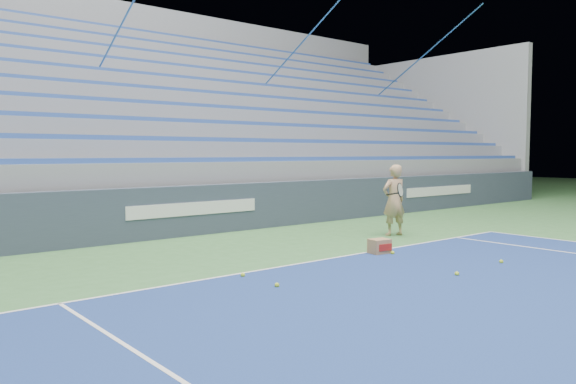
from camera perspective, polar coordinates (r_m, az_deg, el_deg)
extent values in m
cube|color=white|center=(9.42, 2.61, -7.04)|extent=(10.97, 0.05, 0.00)
cube|color=#353F51|center=(12.56, -9.76, -1.85)|extent=(30.00, 0.30, 1.10)
cube|color=white|center=(12.42, -9.40, -1.68)|extent=(3.20, 0.02, 0.28)
cube|color=white|center=(18.64, 15.24, 0.12)|extent=(3.40, 0.02, 0.28)
cube|color=gray|center=(16.65, -17.61, -0.55)|extent=(30.00, 8.50, 1.10)
cube|color=gray|center=(16.60, -17.67, 2.20)|extent=(30.00, 8.50, 0.50)
cube|color=#2F52AA|center=(13.09, -11.30, 3.22)|extent=(29.60, 0.42, 0.11)
cube|color=gray|center=(16.99, -18.24, 3.91)|extent=(30.00, 7.65, 0.50)
cube|color=#2F52AA|center=(13.84, -13.01, 5.30)|extent=(29.60, 0.42, 0.11)
cube|color=gray|center=(17.40, -18.80, 5.54)|extent=(30.00, 6.80, 0.50)
cube|color=#2F52AA|center=(14.63, -14.55, 7.16)|extent=(29.60, 0.42, 0.11)
cube|color=gray|center=(17.82, -19.32, 7.10)|extent=(30.00, 5.95, 0.50)
cube|color=#2F52AA|center=(15.43, -15.94, 8.82)|extent=(29.60, 0.42, 0.11)
cube|color=gray|center=(18.25, -19.83, 8.59)|extent=(30.00, 5.10, 0.50)
cube|color=#2F52AA|center=(16.26, -17.20, 10.31)|extent=(29.60, 0.42, 0.11)
cube|color=gray|center=(18.69, -20.32, 10.00)|extent=(30.00, 4.25, 0.50)
cube|color=#2F52AA|center=(17.11, -18.35, 11.66)|extent=(29.60, 0.42, 0.11)
cube|color=gray|center=(19.15, -20.79, 11.34)|extent=(30.00, 3.40, 0.50)
cube|color=#2F52AA|center=(17.96, -19.40, 12.87)|extent=(29.60, 0.42, 0.11)
cube|color=gray|center=(19.62, -21.24, 12.62)|extent=(30.00, 2.55, 0.50)
cube|color=#2F52AA|center=(18.83, -20.37, 13.96)|extent=(29.60, 0.42, 0.11)
cube|color=gray|center=(20.10, -21.67, 13.84)|extent=(30.00, 1.70, 0.50)
cube|color=#2F52AA|center=(19.72, -21.25, 14.96)|extent=(29.60, 0.42, 0.11)
cube|color=gray|center=(20.59, -22.09, 15.01)|extent=(30.00, 0.85, 0.50)
cube|color=#2F52AA|center=(20.61, -22.07, 15.87)|extent=(29.60, 0.42, 0.11)
cube|color=gray|center=(26.37, 14.64, 6.55)|extent=(0.30, 8.80, 6.10)
cube|color=gray|center=(20.96, -22.54, 8.71)|extent=(31.00, 0.40, 7.30)
cylinder|color=#316DAE|center=(16.83, -17.91, 13.33)|extent=(0.05, 8.53, 5.04)
cylinder|color=#316DAE|center=(19.85, -1.24, 12.06)|extent=(0.05, 8.53, 5.04)
cylinder|color=#316DAE|center=(24.01, 10.24, 10.59)|extent=(0.05, 8.53, 5.04)
imported|color=tan|center=(12.52, 10.72, -0.82)|extent=(0.65, 0.51, 1.56)
cylinder|color=black|center=(12.07, 10.58, -0.18)|extent=(0.12, 0.27, 0.08)
cylinder|color=beige|center=(11.81, 11.32, 0.20)|extent=(0.29, 0.16, 0.28)
torus|color=black|center=(11.81, 11.32, 0.20)|extent=(0.31, 0.18, 0.30)
cube|color=#A1784E|center=(10.27, 9.28, -5.48)|extent=(0.40, 0.32, 0.27)
cube|color=#B21E19|center=(10.18, 9.88, -5.57)|extent=(0.29, 0.06, 0.12)
sphere|color=#CCEA2F|center=(8.73, 16.79, -7.96)|extent=(0.07, 0.07, 0.07)
sphere|color=#CCEA2F|center=(10.24, 10.59, -6.10)|extent=(0.07, 0.07, 0.07)
sphere|color=#CCEA2F|center=(7.67, -1.13, -9.44)|extent=(0.07, 0.07, 0.07)
sphere|color=#CCEA2F|center=(9.91, 20.85, -6.63)|extent=(0.07, 0.07, 0.07)
sphere|color=#CCEA2F|center=(8.31, -4.61, -8.40)|extent=(0.07, 0.07, 0.07)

